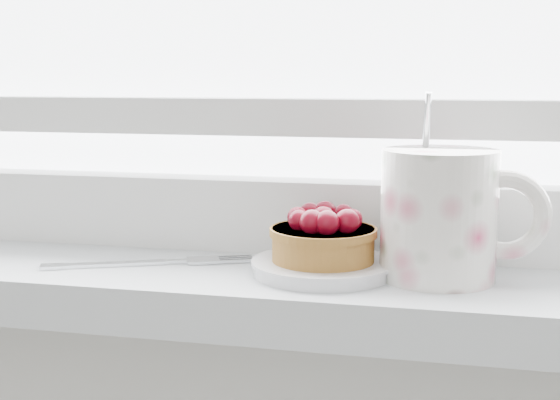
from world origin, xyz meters
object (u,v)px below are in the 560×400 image
(saucer, at_px, (323,267))
(raspberry_tart, at_px, (323,237))
(floral_mug, at_px, (443,212))
(fork, at_px, (148,263))

(saucer, distance_m, raspberry_tart, 0.03)
(raspberry_tart, bearing_deg, saucer, 171.70)
(saucer, xyz_separation_m, floral_mug, (0.10, 0.01, 0.05))
(saucer, xyz_separation_m, fork, (-0.16, -0.00, -0.00))
(floral_mug, height_order, fork, floral_mug)
(fork, bearing_deg, saucer, 1.01)
(raspberry_tart, distance_m, floral_mug, 0.10)
(floral_mug, relative_size, fork, 0.86)
(saucer, bearing_deg, floral_mug, 4.42)
(saucer, relative_size, fork, 0.68)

